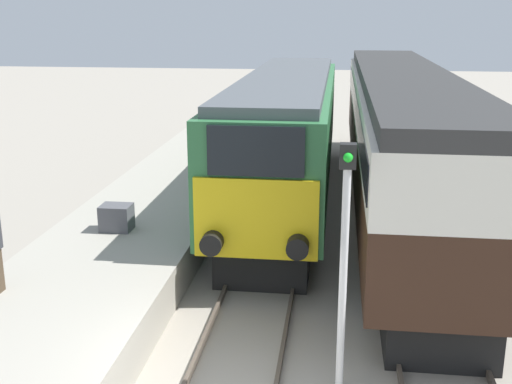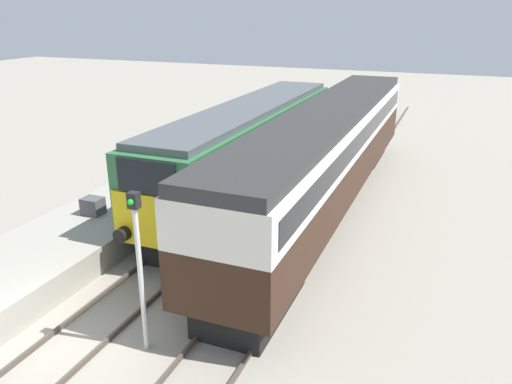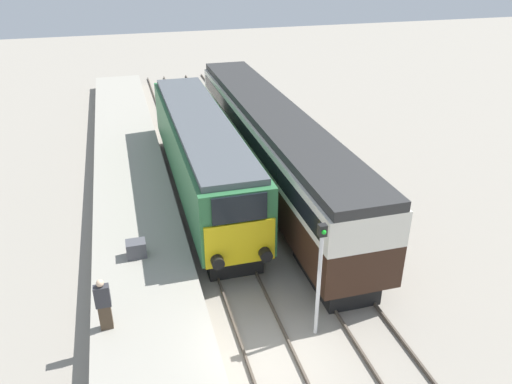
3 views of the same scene
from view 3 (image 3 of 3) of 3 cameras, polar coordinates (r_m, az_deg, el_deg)
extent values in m
plane|color=gray|center=(15.53, 1.85, -18.90)|extent=(120.00, 120.00, 0.00)
cube|color=#9E998C|center=(21.19, -13.32, -4.23)|extent=(3.50, 50.00, 0.88)
cube|color=#4C4238|center=(19.06, -4.78, -8.69)|extent=(0.07, 60.00, 0.14)
cube|color=#4C4238|center=(19.31, -0.56, -8.05)|extent=(0.07, 60.00, 0.14)
cube|color=#4C4238|center=(19.83, 4.97, -7.14)|extent=(0.07, 60.00, 0.14)
cube|color=#4C4238|center=(20.31, 8.79, -6.47)|extent=(0.07, 60.00, 0.14)
cube|color=black|center=(20.00, -3.54, -5.29)|extent=(2.03, 4.00, 1.00)
cube|color=black|center=(28.85, -7.88, 5.00)|extent=(2.03, 4.00, 1.00)
cube|color=#2D6B3D|center=(23.55, -6.32, 4.87)|extent=(2.70, 15.01, 2.73)
cube|color=yellow|center=(17.20, -1.82, -5.91)|extent=(2.48, 0.10, 1.64)
cube|color=black|center=(16.50, -1.89, -1.92)|extent=(1.89, 0.10, 0.98)
cube|color=#4C5156|center=(23.04, -6.51, 8.29)|extent=(2.38, 14.41, 0.24)
cylinder|color=black|center=(17.14, -4.41, -8.00)|extent=(0.44, 0.35, 0.44)
cylinder|color=black|center=(17.47, 1.10, -7.16)|extent=(0.44, 0.35, 0.44)
cube|color=black|center=(18.56, 8.95, -8.54)|extent=(1.89, 3.60, 0.95)
cube|color=black|center=(31.84, -2.50, 7.31)|extent=(1.89, 3.60, 0.95)
cube|color=#331E14|center=(24.34, 1.74, 4.19)|extent=(2.70, 20.03, 1.59)
cube|color=silver|center=(23.83, 1.79, 7.33)|extent=(2.71, 20.03, 1.25)
cube|color=black|center=(23.83, 1.79, 7.33)|extent=(2.75, 19.23, 0.69)
cube|color=#2D2D2D|center=(23.58, 1.82, 9.17)|extent=(2.48, 20.03, 0.36)
cube|color=#473828|center=(15.66, -16.80, -13.45)|extent=(0.36, 0.24, 0.82)
cube|color=#333338|center=(15.20, -17.18, -11.29)|extent=(0.44, 0.26, 0.68)
sphere|color=beige|center=(14.94, -17.41, -9.92)|extent=(0.22, 0.22, 0.22)
cylinder|color=silver|center=(15.39, 7.15, -10.67)|extent=(0.12, 0.12, 3.60)
cube|color=black|center=(14.28, 7.60, -4.35)|extent=(0.24, 0.20, 0.36)
sphere|color=green|center=(14.19, 7.77, -4.58)|extent=(0.14, 0.14, 0.14)
cube|color=#4C4C51|center=(18.59, -13.53, -6.32)|extent=(0.70, 0.56, 0.60)
camera|label=1|loc=(7.60, 37.38, -25.52)|focal=45.00mm
camera|label=2|loc=(12.13, 55.86, -2.30)|focal=35.00mm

